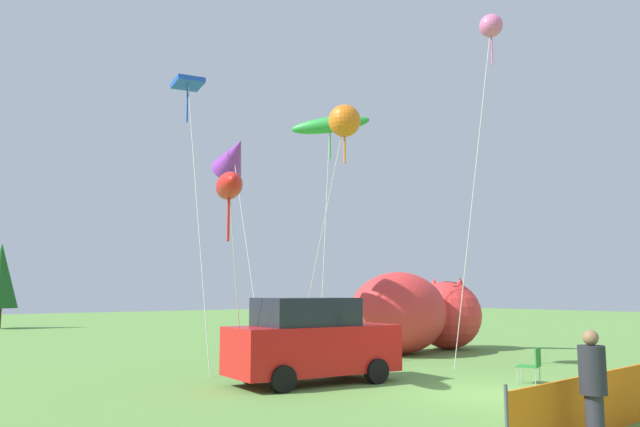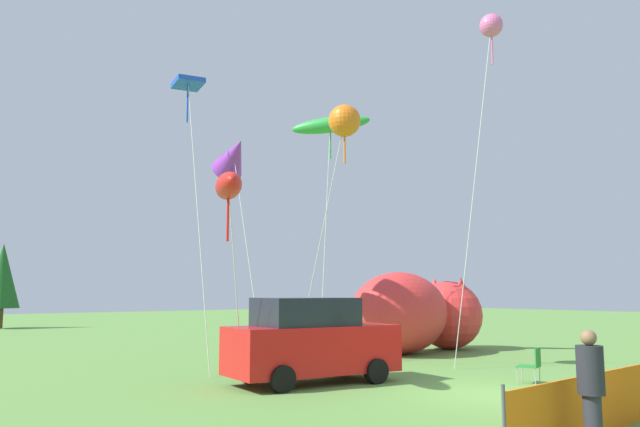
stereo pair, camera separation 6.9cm
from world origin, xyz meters
The scene contains 12 objects.
ground_plane centered at (0.00, 0.00, 0.00)m, with size 120.00×120.00×0.00m, color #609342.
parked_car centered at (-2.06, 3.89, 1.04)m, with size 4.48×2.38×2.12m.
folding_chair centered at (2.15, 0.34, 0.51)m, with size 0.64×0.64×0.89m.
inflatable_cat centered at (5.85, 7.53, 1.38)m, with size 6.50×3.23×2.99m.
spectator_in_black_shirt centered at (-3.19, -3.96, 0.95)m, with size 0.38×0.38×1.73m.
kite_red_lizard centered at (-4.47, 3.98, 4.72)m, with size 1.91×2.25×5.10m.
kite_green_fish centered at (2.83, 8.92, 8.49)m, with size 2.42×2.74×8.95m.
kite_orange_flower centered at (0.17, 5.10, 7.35)m, with size 0.97×2.41×7.86m.
kite_purple_delta centered at (-1.61, 8.49, 6.62)m, with size 1.26×3.04×7.45m.
kite_blue_box centered at (-2.92, 9.22, 8.79)m, with size 1.07×3.32×9.12m.
kite_pink_octopus centered at (4.38, 2.75, 10.67)m, with size 1.78×1.11×11.13m.
horizon_tree_east centered at (-2.68, 34.09, 3.23)m, with size 2.20×2.20×5.25m.
Camera 2 is at (-11.93, -8.57, 2.28)m, focal length 35.00 mm.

